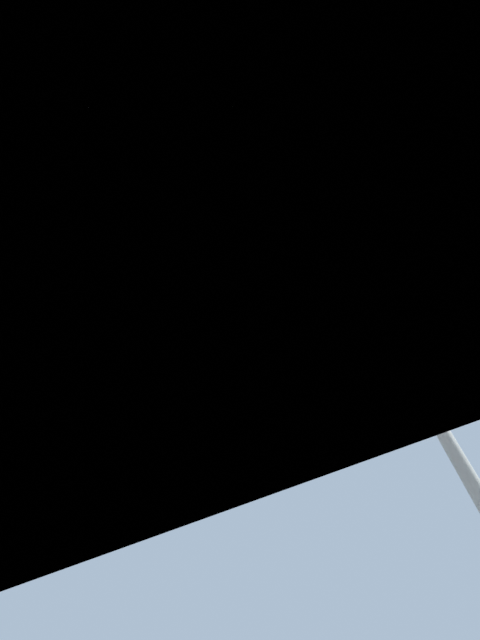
# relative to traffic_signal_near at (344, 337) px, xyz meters

# --- Properties ---
(traffic_signal_near) EXTENTS (1.77, 2.29, 6.34)m
(traffic_signal_near) POSITION_rel_traffic_signal_near_xyz_m (0.00, 0.00, 0.00)
(traffic_signal_near) COLOR slate
(traffic_signal_near) RESTS_ON ground_plane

